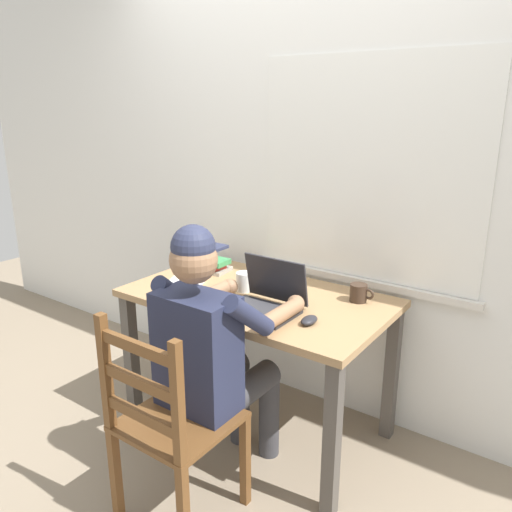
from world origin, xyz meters
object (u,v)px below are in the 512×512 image
Objects in this scene: seated_person at (214,347)px; coffee_mug_white at (245,282)px; desk at (257,314)px; coffee_mug_dark at (359,293)px; book_stack_main at (212,265)px; laptop at (266,298)px; computer_mouse at (309,320)px; wooden_chair at (169,425)px.

coffee_mug_white is at bearing 110.99° from seated_person.
desk is 0.52m from coffee_mug_dark.
desk is 6.64× the size of book_stack_main.
seated_person reaches higher than coffee_mug_white.
laptop is 0.25m from computer_mouse.
laptop is at bearing -31.14° from coffee_mug_white.
computer_mouse reaches higher than desk.
seated_person reaches higher than computer_mouse.
coffee_mug_dark is at bearing 3.93° from book_stack_main.
laptop is (0.14, -0.13, 0.16)m from desk.
desk is at bearing 97.05° from wooden_chair.
coffee_mug_dark reaches higher than computer_mouse.
laptop is 2.73× the size of coffee_mug_white.
computer_mouse is at bearing -21.80° from desk.
coffee_mug_white is 0.37m from book_stack_main.
seated_person is 0.43m from computer_mouse.
coffee_mug_white reaches higher than coffee_mug_dark.
laptop reaches higher than book_stack_main.
coffee_mug_dark is at bearing 47.65° from laptop.
coffee_mug_dark is (0.45, 0.21, 0.15)m from desk.
seated_person is at bearing -98.67° from laptop.
laptop reaches higher than desk.
coffee_mug_dark is at bearing 69.13° from wooden_chair.
wooden_chair is 2.83× the size of laptop.
laptop is 0.63m from book_stack_main.
laptop reaches higher than coffee_mug_white.
coffee_mug_white is 1.00× the size of coffee_mug_dark.
computer_mouse is (0.39, -0.15, 0.12)m from desk.
coffee_mug_dark is (0.36, 0.94, 0.34)m from wooden_chair.
coffee_mug_white reaches higher than computer_mouse.
seated_person is 3.75× the size of laptop.
desk is 13.08× the size of computer_mouse.
seated_person is 6.28× the size of book_stack_main.
computer_mouse is 0.82× the size of coffee_mug_dark.
seated_person is 0.35m from laptop.
wooden_chair is 7.69× the size of coffee_mug_dark.
wooden_chair is 9.33× the size of computer_mouse.
seated_person reaches higher than book_stack_main.
coffee_mug_dark is 0.87m from book_stack_main.
book_stack_main is (-0.56, 0.28, -0.02)m from laptop.
coffee_mug_dark is (0.54, 0.20, -0.01)m from coffee_mug_white.
coffee_mug_white is (-0.22, 0.14, -0.01)m from laptop.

